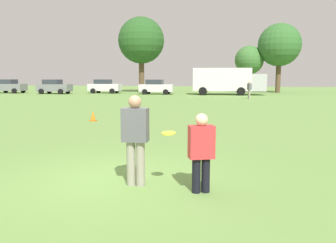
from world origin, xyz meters
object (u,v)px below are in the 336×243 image
at_px(player_defender, 201,149).
at_px(traffic_cone, 93,116).
at_px(box_truck, 227,80).
at_px(parked_car_mid_left, 54,87).
at_px(parked_car_mid_right, 156,87).
at_px(player_thrower, 135,135).
at_px(frisbee, 169,133).
at_px(parked_car_near_left, 9,86).
at_px(parked_car_center, 104,86).
at_px(bystander_sideline_watcher, 249,89).

xyz_separation_m(player_defender, traffic_cone, (-6.22, 9.09, -0.58)).
bearing_deg(traffic_cone, box_truck, 77.93).
relative_size(parked_car_mid_left, parked_car_mid_right, 1.00).
relative_size(player_thrower, frisbee, 6.46).
relative_size(traffic_cone, parked_car_near_left, 0.11).
height_order(parked_car_mid_left, parked_car_mid_right, same).
height_order(parked_car_near_left, parked_car_center, same).
height_order(parked_car_near_left, bystander_sideline_watcher, parked_car_near_left).
distance_m(player_defender, parked_car_mid_right, 35.96).
height_order(parked_car_mid_left, box_truck, box_truck).
bearing_deg(frisbee, parked_car_center, 114.19).
xyz_separation_m(player_defender, parked_car_mid_left, (-22.42, 33.15, 0.12)).
height_order(player_thrower, frisbee, player_thrower).
relative_size(player_thrower, bystander_sideline_watcher, 1.01).
xyz_separation_m(player_thrower, player_defender, (1.28, -0.14, -0.18)).
height_order(frisbee, parked_car_mid_left, parked_car_mid_left).
bearing_deg(parked_car_mid_right, player_defender, -74.91).
bearing_deg(parked_car_center, parked_car_mid_right, -10.33).
relative_size(parked_car_center, box_truck, 0.50).
distance_m(parked_car_mid_right, box_truck, 8.74).
xyz_separation_m(frisbee, traffic_cone, (-5.59, 8.93, -0.82)).
relative_size(parked_car_mid_left, parked_car_center, 1.00).
bearing_deg(frisbee, traffic_cone, 122.02).
relative_size(frisbee, parked_car_center, 0.06).
bearing_deg(parked_car_near_left, parked_car_mid_left, -5.32).
bearing_deg(parked_car_mid_right, parked_car_center, 169.67).
bearing_deg(bystander_sideline_watcher, parked_car_center, 156.56).
distance_m(frisbee, traffic_cone, 10.57).
height_order(player_defender, bystander_sideline_watcher, bystander_sideline_watcher).
bearing_deg(traffic_cone, player_thrower, -61.10).
relative_size(player_thrower, parked_car_mid_right, 0.41).
bearing_deg(parked_car_near_left, bystander_sideline_watcher, -10.47).
bearing_deg(player_defender, parked_car_near_left, 131.03).
distance_m(player_defender, box_truck, 35.09).
bearing_deg(parked_car_near_left, traffic_cone, -46.82).
xyz_separation_m(traffic_cone, parked_car_center, (-10.55, 26.98, 0.69)).
relative_size(parked_car_mid_left, bystander_sideline_watcher, 2.47).
xyz_separation_m(frisbee, parked_car_mid_right, (-8.72, 34.56, -0.13)).
bearing_deg(parked_car_mid_left, player_thrower, -57.37).
height_order(player_thrower, parked_car_mid_right, parked_car_mid_right).
bearing_deg(parked_car_center, bystander_sideline_watcher, -23.44).
bearing_deg(parked_car_mid_left, player_defender, -55.93).
relative_size(traffic_cone, box_truck, 0.06).
distance_m(traffic_cone, parked_car_mid_left, 29.02).
height_order(player_defender, parked_car_center, parked_car_center).
distance_m(parked_car_mid_left, box_truck, 21.86).
xyz_separation_m(player_thrower, box_truck, (0.62, 34.93, 0.76)).
height_order(parked_car_mid_left, bystander_sideline_watcher, parked_car_mid_left).
height_order(parked_car_near_left, parked_car_mid_right, same).
distance_m(frisbee, parked_car_mid_right, 35.64).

